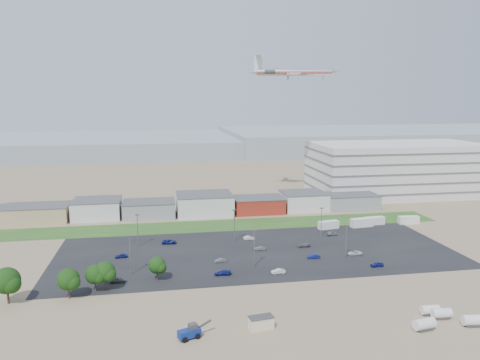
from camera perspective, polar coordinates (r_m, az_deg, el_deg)
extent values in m
plane|color=#817252|center=(124.53, 1.74, -11.74)|extent=(700.00, 700.00, 0.00)
cube|color=black|center=(143.89, 2.09, -8.74)|extent=(120.00, 50.00, 0.01)
cube|color=#244F1D|center=(173.23, -1.75, -5.52)|extent=(160.00, 16.00, 0.02)
cube|color=silver|center=(239.69, 18.49, 1.30)|extent=(80.00, 40.00, 25.00)
imported|color=silver|center=(144.96, 13.81, -8.64)|extent=(4.25, 2.00, 1.18)
imported|color=navy|center=(139.66, 8.96, -9.17)|extent=(3.82, 1.46, 1.24)
imported|color=navy|center=(136.91, 16.36, -9.85)|extent=(3.65, 1.58, 1.23)
imported|color=navy|center=(125.70, -2.14, -11.23)|extent=(4.47, 2.00, 1.27)
imported|color=#595B5E|center=(134.97, -2.40, -9.76)|extent=(3.47, 1.56, 1.10)
imported|color=navy|center=(142.77, -14.28, -8.94)|extent=(3.65, 1.68, 1.21)
imported|color=#595B5E|center=(145.34, 2.51, -8.32)|extent=(3.57, 1.63, 1.13)
imported|color=#A5A5AA|center=(163.29, 11.13, -6.42)|extent=(3.94, 1.82, 1.31)
imported|color=navy|center=(153.01, -8.62, -7.45)|extent=(4.85, 2.56, 1.30)
imported|color=#595B5E|center=(124.87, -14.69, -11.70)|extent=(4.47, 1.96, 1.28)
imported|color=silver|center=(155.58, 1.14, -7.06)|extent=(3.85, 1.53, 1.24)
imported|color=#595B5E|center=(149.47, 7.74, -7.87)|extent=(4.15, 1.91, 1.17)
imported|color=silver|center=(127.08, 4.70, -11.02)|extent=(3.81, 1.41, 1.24)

